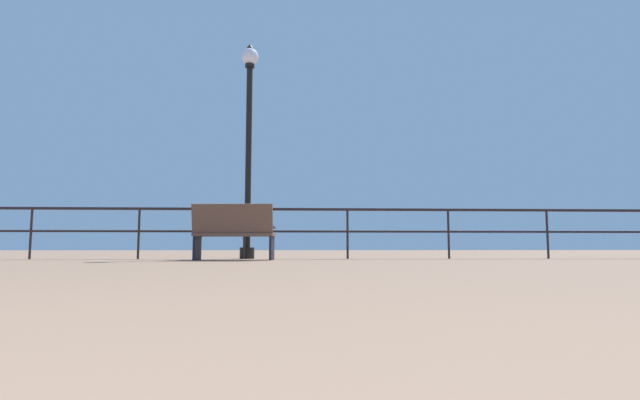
{
  "coord_description": "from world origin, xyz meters",
  "views": [
    {
      "loc": [
        1.0,
        0.74,
        0.24
      ],
      "look_at": [
        1.44,
        9.49,
        1.1
      ],
      "focal_mm": 26.6,
      "sensor_mm": 36.0,
      "label": 1
    }
  ],
  "objects": [
    {
      "name": "lamppost_center",
      "position": [
        0.04,
        10.18,
        2.56
      ],
      "size": [
        0.35,
        0.35,
        4.39
      ],
      "color": "black",
      "rests_on": "ground_plane"
    },
    {
      "name": "bench_near_left",
      "position": [
        -0.1,
        9.19,
        0.53
      ],
      "size": [
        1.46,
        0.74,
        0.99
      ],
      "color": "brown",
      "rests_on": "ground_plane"
    },
    {
      "name": "pier_railing",
      "position": [
        -0.0,
        9.99,
        0.73
      ],
      "size": [
        24.14,
        0.05,
        0.99
      ],
      "color": "black",
      "rests_on": "ground_plane"
    }
  ]
}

